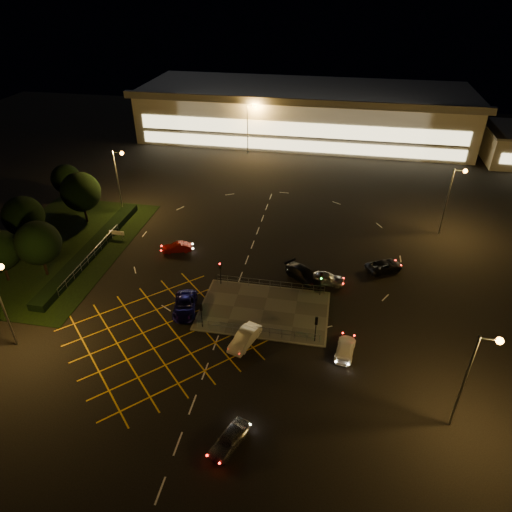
% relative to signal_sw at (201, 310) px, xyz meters
% --- Properties ---
extents(ground, '(180.00, 180.00, 0.00)m').
position_rel_signal_sw_xyz_m(ground, '(4.00, 5.99, -2.37)').
color(ground, black).
rests_on(ground, ground).
extents(pedestrian_island, '(14.00, 9.00, 0.12)m').
position_rel_signal_sw_xyz_m(pedestrian_island, '(6.00, 3.99, -2.31)').
color(pedestrian_island, '#4C4944').
rests_on(pedestrian_island, ground).
extents(grass_verge, '(18.00, 30.00, 0.08)m').
position_rel_signal_sw_xyz_m(grass_verge, '(-24.00, 11.99, -2.33)').
color(grass_verge, black).
rests_on(grass_verge, ground).
extents(hedge, '(2.00, 26.00, 1.00)m').
position_rel_signal_sw_xyz_m(hedge, '(-19.00, 11.99, -1.87)').
color(hedge, black).
rests_on(hedge, ground).
extents(supermarket, '(72.00, 26.50, 10.50)m').
position_rel_signal_sw_xyz_m(supermarket, '(4.00, 67.95, 2.95)').
color(supermarket, beige).
rests_on(supermarket, ground).
extents(streetlight_sw, '(1.78, 0.56, 10.03)m').
position_rel_signal_sw_xyz_m(streetlight_sw, '(-17.56, -6.01, 4.20)').
color(streetlight_sw, slate).
rests_on(streetlight_sw, ground).
extents(streetlight_se, '(1.78, 0.56, 10.03)m').
position_rel_signal_sw_xyz_m(streetlight_se, '(24.44, -8.01, 4.20)').
color(streetlight_se, slate).
rests_on(streetlight_se, ground).
extents(streetlight_nw, '(1.78, 0.56, 10.03)m').
position_rel_signal_sw_xyz_m(streetlight_nw, '(-19.56, 23.99, 4.20)').
color(streetlight_nw, slate).
rests_on(streetlight_nw, ground).
extents(streetlight_ne, '(1.78, 0.56, 10.03)m').
position_rel_signal_sw_xyz_m(streetlight_ne, '(28.44, 25.99, 4.20)').
color(streetlight_ne, slate).
rests_on(streetlight_ne, ground).
extents(streetlight_far_left, '(1.78, 0.56, 10.03)m').
position_rel_signal_sw_xyz_m(streetlight_far_left, '(-5.56, 53.99, 4.20)').
color(streetlight_far_left, slate).
rests_on(streetlight_far_left, ground).
extents(streetlight_far_right, '(1.78, 0.56, 10.03)m').
position_rel_signal_sw_xyz_m(streetlight_far_right, '(34.44, 55.99, 4.20)').
color(streetlight_far_right, slate).
rests_on(streetlight_far_right, ground).
extents(signal_sw, '(0.28, 0.30, 3.15)m').
position_rel_signal_sw_xyz_m(signal_sw, '(0.00, 0.00, 0.00)').
color(signal_sw, black).
rests_on(signal_sw, pedestrian_island).
extents(signal_se, '(0.28, 0.30, 3.15)m').
position_rel_signal_sw_xyz_m(signal_se, '(12.00, 0.00, 0.00)').
color(signal_se, black).
rests_on(signal_se, pedestrian_island).
extents(signal_nw, '(0.28, 0.30, 3.15)m').
position_rel_signal_sw_xyz_m(signal_nw, '(0.00, 7.99, 0.00)').
color(signal_nw, black).
rests_on(signal_nw, pedestrian_island).
extents(signal_ne, '(0.28, 0.30, 3.15)m').
position_rel_signal_sw_xyz_m(signal_ne, '(12.00, 7.99, 0.00)').
color(signal_ne, black).
rests_on(signal_ne, pedestrian_island).
extents(tree_b, '(5.40, 5.40, 7.35)m').
position_rel_signal_sw_xyz_m(tree_b, '(-28.00, 11.99, 2.28)').
color(tree_b, black).
rests_on(tree_b, ground).
extents(tree_c, '(5.76, 5.76, 7.84)m').
position_rel_signal_sw_xyz_m(tree_c, '(-24.00, 19.99, 2.59)').
color(tree_c, black).
rests_on(tree_c, ground).
extents(tree_d, '(4.68, 4.68, 6.37)m').
position_rel_signal_sw_xyz_m(tree_d, '(-30.00, 25.99, 1.65)').
color(tree_d, black).
rests_on(tree_d, ground).
extents(tree_e, '(5.40, 5.40, 7.35)m').
position_rel_signal_sw_xyz_m(tree_e, '(-22.00, 5.99, 2.28)').
color(tree_e, black).
rests_on(tree_e, ground).
extents(car_near_silver, '(3.14, 4.50, 1.42)m').
position_rel_signal_sw_xyz_m(car_near_silver, '(6.15, -13.33, -1.66)').
color(car_near_silver, '#9D9FA3').
rests_on(car_near_silver, ground).
extents(car_queue_white, '(2.95, 4.82, 1.50)m').
position_rel_signal_sw_xyz_m(car_queue_white, '(4.98, -1.58, -1.62)').
color(car_queue_white, '#B9B9B9').
rests_on(car_queue_white, ground).
extents(car_left_blue, '(3.56, 5.74, 1.48)m').
position_rel_signal_sw_xyz_m(car_left_blue, '(-2.71, 2.43, -1.63)').
color(car_left_blue, '#0F0C49').
rests_on(car_left_blue, ground).
extents(car_far_dkgrey, '(5.46, 5.08, 1.54)m').
position_rel_signal_sw_xyz_m(car_far_dkgrey, '(9.74, 10.99, -1.59)').
color(car_far_dkgrey, black).
rests_on(car_far_dkgrey, ground).
extents(car_right_silver, '(4.53, 1.95, 1.52)m').
position_rel_signal_sw_xyz_m(car_right_silver, '(12.52, 10.58, -1.61)').
color(car_right_silver, silver).
rests_on(car_right_silver, ground).
extents(car_circ_red, '(4.09, 2.52, 1.27)m').
position_rel_signal_sw_xyz_m(car_circ_red, '(-7.72, 14.33, -1.73)').
color(car_circ_red, maroon).
rests_on(car_circ_red, ground).
extents(car_east_grey, '(5.29, 4.32, 1.34)m').
position_rel_signal_sw_xyz_m(car_east_grey, '(19.62, 14.81, -1.70)').
color(car_east_grey, black).
rests_on(car_east_grey, ground).
extents(car_approach_white, '(2.28, 4.46, 1.24)m').
position_rel_signal_sw_xyz_m(car_approach_white, '(15.11, -1.08, -1.75)').
color(car_approach_white, white).
rests_on(car_approach_white, ground).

